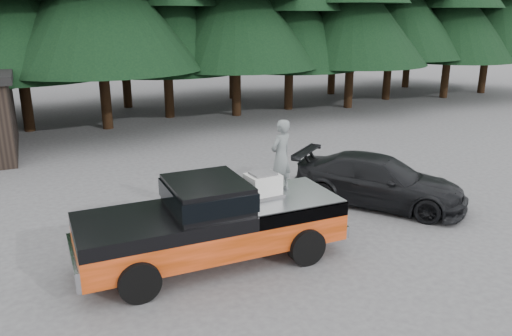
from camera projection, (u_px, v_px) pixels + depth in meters
name	position (u px, v px, depth m)	size (l,w,h in m)	color
ground	(241.00, 243.00, 12.19)	(120.00, 120.00, 0.00)	#4A4A4C
pickup_truck	(212.00, 234.00, 11.12)	(6.00, 2.04, 1.33)	#F25322
truck_cab	(207.00, 194.00, 10.79)	(1.66, 1.90, 0.59)	black
air_compressor	(263.00, 186.00, 11.47)	(0.73, 0.60, 0.50)	silver
man_on_bed	(281.00, 156.00, 11.63)	(0.63, 0.41, 1.72)	slate
parked_car	(379.00, 181.00, 14.50)	(2.00, 4.92, 1.43)	black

